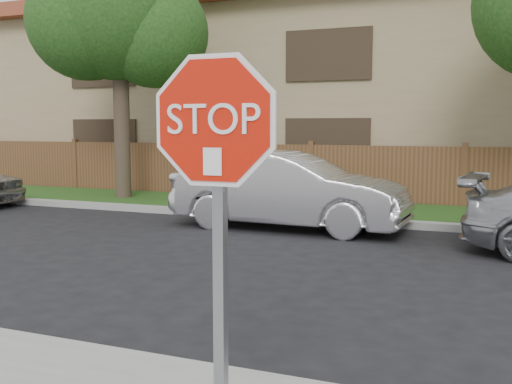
% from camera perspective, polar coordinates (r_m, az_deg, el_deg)
% --- Properties ---
extents(far_curb, '(70.00, 0.30, 0.15)m').
position_cam_1_polar(far_curb, '(12.77, 18.31, -3.22)').
color(far_curb, gray).
rests_on(far_curb, ground).
extents(grass_strip, '(70.00, 3.00, 0.12)m').
position_cam_1_polar(grass_strip, '(14.40, 18.76, -2.24)').
color(grass_strip, '#1E4714').
rests_on(grass_strip, ground).
extents(fence, '(70.00, 0.12, 1.60)m').
position_cam_1_polar(fence, '(15.90, 19.21, 1.21)').
color(fence, '#51331C').
rests_on(fence, ground).
extents(apartment_building, '(35.20, 9.20, 7.20)m').
position_cam_1_polar(apartment_building, '(21.49, 20.29, 9.70)').
color(apartment_building, '#9A8860').
rests_on(apartment_building, ground).
extents(tree_left, '(4.80, 3.90, 7.78)m').
position_cam_1_polar(tree_left, '(17.35, -13.12, 16.46)').
color(tree_left, '#382B21').
rests_on(tree_left, ground).
extents(stop_sign, '(1.01, 0.13, 2.55)m').
position_cam_1_polar(stop_sign, '(3.29, -3.82, 1.21)').
color(stop_sign, gray).
rests_on(stop_sign, sidewalk_near).
extents(sedan_left, '(4.87, 1.85, 1.59)m').
position_cam_1_polar(sedan_left, '(12.32, 3.20, 0.13)').
color(sedan_left, silver).
rests_on(sedan_left, ground).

